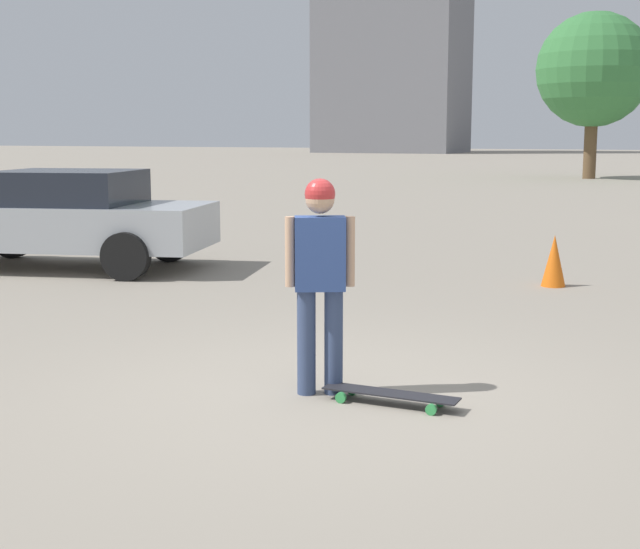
% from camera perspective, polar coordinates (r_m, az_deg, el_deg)
% --- Properties ---
extents(ground_plane, '(220.00, 220.00, 0.00)m').
position_cam_1_polar(ground_plane, '(6.68, 0.00, -7.61)').
color(ground_plane, gray).
extents(person, '(0.46, 0.34, 1.59)m').
position_cam_1_polar(person, '(6.48, 0.00, 0.35)').
color(person, '#38476B').
rests_on(person, ground_plane).
extents(skateboard, '(1.00, 0.25, 0.09)m').
position_cam_1_polar(skateboard, '(6.41, 4.52, -7.69)').
color(skateboard, '#232328').
rests_on(skateboard, ground_plane).
extents(car_parked_near, '(4.46, 2.80, 1.40)m').
position_cam_1_polar(car_parked_near, '(13.24, -16.04, 3.53)').
color(car_parked_near, '#ADB2B7').
rests_on(car_parked_near, ground_plane).
extents(building_block_distant, '(14.55, 9.47, 29.67)m').
position_cam_1_polar(building_block_distant, '(95.60, 4.71, 16.72)').
color(building_block_distant, slate).
rests_on(building_block_distant, ground_plane).
extents(tree_distant, '(4.85, 4.85, 7.04)m').
position_cam_1_polar(tree_distant, '(40.52, 17.12, 12.39)').
color(tree_distant, brown).
rests_on(tree_distant, ground_plane).
extents(traffic_cone, '(0.31, 0.31, 0.66)m').
position_cam_1_polar(traffic_cone, '(11.63, 14.75, 0.86)').
color(traffic_cone, orange).
rests_on(traffic_cone, ground_plane).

